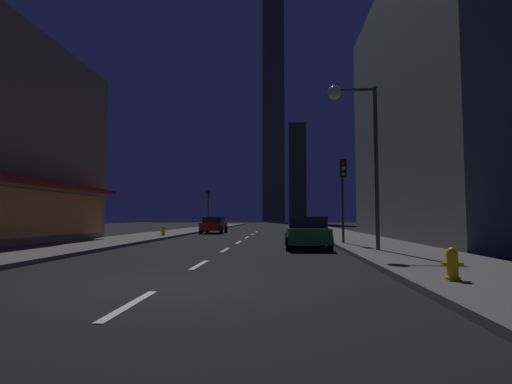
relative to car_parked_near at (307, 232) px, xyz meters
name	(u,v)px	position (x,y,z in m)	size (l,w,h in m)	color
ground_plane	(258,231)	(-3.60, 22.38, -0.79)	(78.00, 136.00, 0.10)	black
sidewalk_right	(326,230)	(3.40, 22.38, -0.67)	(4.00, 76.00, 0.15)	#605E59
sidewalk_left	(192,230)	(-10.60, 22.38, -0.67)	(4.00, 76.00, 0.15)	#605E59
lane_marking_center	(239,242)	(-3.60, 3.98, -0.73)	(0.16, 33.40, 0.01)	silver
building_apartment_right	(476,106)	(10.90, 6.38, 7.58)	(11.00, 20.00, 16.64)	slate
skyscraper_distant_tall	(274,101)	(-3.51, 104.21, 38.33)	(6.86, 8.83, 78.14)	#504C3C
skyscraper_distant_mid	(297,172)	(5.36, 139.07, 19.13)	(6.96, 8.78, 39.73)	#363328
car_parked_near	(307,232)	(0.00, 0.00, 0.00)	(1.98, 4.24, 1.45)	#1E722D
car_parked_far	(214,225)	(-7.20, 16.21, 0.00)	(1.98, 4.24, 1.45)	#B21919
fire_hydrant_yellow_near	(452,264)	(2.30, -9.63, -0.29)	(0.42, 0.30, 0.65)	yellow
fire_hydrant_far_left	(163,231)	(-9.50, 8.87, -0.29)	(0.42, 0.30, 0.65)	gold
traffic_light_near_right	(343,182)	(1.90, 1.48, 2.45)	(0.32, 0.48, 4.20)	#2D2D2D
traffic_light_far_left	(208,201)	(-9.10, 23.18, 2.45)	(0.32, 0.48, 4.20)	#2D2D2D
street_lamp_right	(355,126)	(1.78, -2.40, 4.33)	(1.96, 0.56, 6.58)	#38383D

